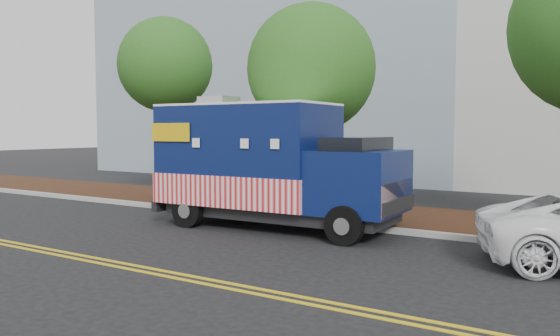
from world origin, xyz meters
The scene contains 9 objects.
ground centered at (0.00, 0.00, 0.00)m, with size 120.00×120.00×0.00m, color black.
curb centered at (0.00, 1.40, 0.07)m, with size 120.00×0.18×0.15m, color #9E9E99.
mulch_strip centered at (0.00, 3.50, 0.07)m, with size 120.00×4.00×0.15m, color black.
centerline_near centered at (0.00, -4.45, 0.01)m, with size 120.00×0.10×0.01m, color gold.
centerline_far centered at (0.00, -4.70, 0.01)m, with size 120.00×0.10×0.01m, color gold.
tree_a centered at (-6.75, 3.68, 5.09)m, with size 3.59×3.59×6.91m.
tree_b centered at (-0.16, 3.28, 4.53)m, with size 4.02×4.02×6.55m.
sign_post centered at (-2.99, 1.61, 1.20)m, with size 0.06×0.06×2.40m, color #473828.
food_truck centered at (0.04, 0.47, 1.61)m, with size 6.85×2.77×3.56m.
Camera 1 is at (8.20, -11.73, 2.63)m, focal length 35.00 mm.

